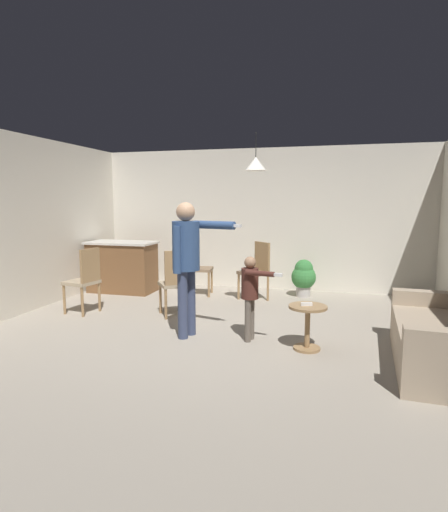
{
  "coord_description": "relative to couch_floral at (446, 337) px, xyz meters",
  "views": [
    {
      "loc": [
        1.4,
        -4.81,
        1.71
      ],
      "look_at": [
        0.02,
        0.33,
        1.0
      ],
      "focal_mm": 29.23,
      "sensor_mm": 36.0,
      "label": 1
    }
  ],
  "objects": [
    {
      "name": "ceiling_light_pendant",
      "position": [
        -2.3,
        1.6,
        1.92
      ],
      "size": [
        0.32,
        0.32,
        0.55
      ],
      "color": "silver"
    },
    {
      "name": "ground",
      "position": [
        -2.53,
        0.26,
        -0.33
      ],
      "size": [
        7.68,
        7.68,
        0.0
      ],
      "primitive_type": "plane",
      "color": "#9E9384"
    },
    {
      "name": "potted_plant_corner",
      "position": [
        -1.65,
        2.9,
        0.04
      ],
      "size": [
        0.44,
        0.44,
        0.67
      ],
      "color": "#B7B2AD",
      "rests_on": "ground"
    },
    {
      "name": "wall_back",
      "position": [
        -2.53,
        3.46,
        1.02
      ],
      "size": [
        6.4,
        0.1,
        2.7
      ],
      "primitive_type": "cube",
      "color": "silver",
      "rests_on": "ground"
    },
    {
      "name": "couch_floral",
      "position": [
        0.0,
        0.0,
        0.0
      ],
      "size": [
        0.97,
        1.85,
        1.0
      ],
      "rotation": [
        0.0,
        0.0,
        1.5
      ],
      "color": "tan",
      "rests_on": "ground"
    },
    {
      "name": "spare_remote_on_table",
      "position": [
        -1.42,
        0.17,
        0.21
      ],
      "size": [
        0.13,
        0.07,
        0.04
      ],
      "primitive_type": "cube",
      "rotation": [
        0.0,
        0.0,
        1.87
      ],
      "color": "white",
      "rests_on": "side_table_by_couch"
    },
    {
      "name": "person_child",
      "position": [
        -2.1,
        0.31,
        0.32
      ],
      "size": [
        0.52,
        0.37,
        1.04
      ],
      "rotation": [
        0.0,
        0.0,
        -1.77
      ],
      "color": "#60564C",
      "rests_on": "ground"
    },
    {
      "name": "dining_chair_spare",
      "position": [
        -3.38,
        1.09,
        0.21
      ],
      "size": [
        0.59,
        0.59,
        1.0
      ],
      "rotation": [
        0.0,
        0.0,
        0.63
      ],
      "color": "#99754C",
      "rests_on": "ground"
    },
    {
      "name": "kitchen_counter",
      "position": [
        -4.98,
        2.43,
        0.15
      ],
      "size": [
        1.26,
        0.66,
        0.95
      ],
      "color": "brown",
      "rests_on": "ground"
    },
    {
      "name": "side_table_by_couch",
      "position": [
        -1.41,
        0.17,
        -0.0
      ],
      "size": [
        0.44,
        0.44,
        0.52
      ],
      "color": "#99754C",
      "rests_on": "ground"
    },
    {
      "name": "dining_chair_centre_back",
      "position": [
        -2.42,
        2.45,
        0.21
      ],
      "size": [
        0.59,
        0.59,
        1.0
      ],
      "rotation": [
        0.0,
        0.0,
        2.42
      ],
      "color": "#99754C",
      "rests_on": "ground"
    },
    {
      "name": "person_adult",
      "position": [
        -2.89,
        0.26,
        0.72
      ],
      "size": [
        0.87,
        0.48,
        1.69
      ],
      "rotation": [
        0.0,
        0.0,
        -1.82
      ],
      "color": "#384260",
      "rests_on": "ground"
    },
    {
      "name": "dining_chair_near_wall",
      "position": [
        -4.77,
        0.9,
        0.21
      ],
      "size": [
        0.49,
        0.49,
        1.0
      ],
      "rotation": [
        0.0,
        0.0,
        1.39
      ],
      "color": "#99754C",
      "rests_on": "ground"
    },
    {
      "name": "dining_chair_by_counter",
      "position": [
        -3.55,
        2.54,
        0.21
      ],
      "size": [
        0.48,
        0.48,
        1.0
      ],
      "rotation": [
        0.0,
        0.0,
        4.86
      ],
      "color": "#99754C",
      "rests_on": "ground"
    }
  ]
}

